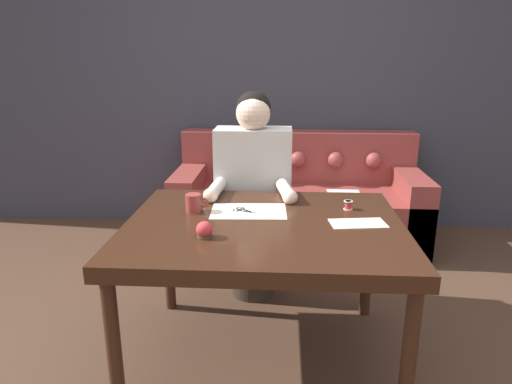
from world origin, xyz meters
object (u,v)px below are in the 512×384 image
Objects in this scene: pin_cushion at (204,230)px; person at (253,196)px; dining_table at (264,236)px; scissors at (248,212)px; thread_spool at (348,205)px; couch at (297,204)px; mug at (194,203)px.

person is at bearing 79.94° from pin_cushion.
dining_table is 0.66m from person.
scissors reaches higher than dining_table.
thread_spool is (0.50, -0.44, 0.10)m from person.
scissors is at bearing -101.64° from couch.
thread_spool reaches higher than dining_table.
couch is 26.99× the size of pin_cushion.
dining_table is at bearing -20.09° from mug.
person is 5.55× the size of scissors.
thread_spool is at bearing 6.16° from mug.
couch is 1.44m from thread_spool.
scissors is (-0.09, 0.14, 0.07)m from dining_table.
couch is 1.61m from mug.
person is (-0.30, -0.91, 0.34)m from couch.
mug is at bearing -116.23° from person.
pin_cushion is (-0.65, -0.41, 0.01)m from thread_spool.
mug reaches higher than scissors.
thread_spool is (0.76, 0.08, -0.02)m from mug.
person is 17.81× the size of pin_cushion.
mug is at bearing 159.91° from dining_table.
mug is (-0.56, -1.44, 0.46)m from couch.
pin_cushion is (-0.45, -1.76, 0.45)m from couch.
thread_spool is (0.20, -1.35, 0.44)m from couch.
scissors is 5.10× the size of thread_spool.
thread_spool is at bearing 8.17° from scissors.
mug is (-0.35, 0.13, 0.11)m from dining_table.
person reaches higher than mug.
couch reaches higher than mug.
dining_table is at bearing -152.95° from thread_spool.
person is 0.87m from pin_cushion.
couch is 1.87m from pin_cushion.
scissors is at bearing -171.83° from thread_spool.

